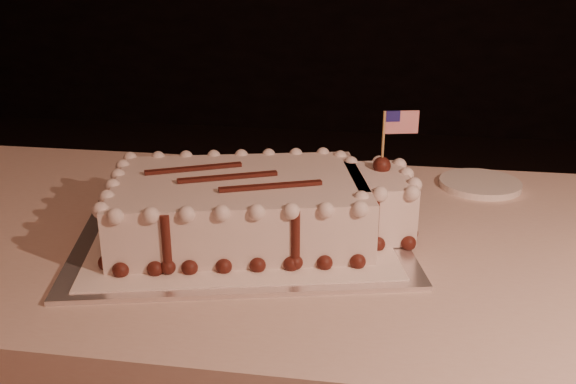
# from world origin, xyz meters

# --- Properties ---
(cake_board) EXTENTS (0.62, 0.52, 0.01)m
(cake_board) POSITION_xyz_m (-0.28, 0.56, 0.75)
(cake_board) COLOR silver
(cake_board) RESTS_ON banquet_table
(doily) EXTENTS (0.56, 0.47, 0.00)m
(doily) POSITION_xyz_m (-0.28, 0.56, 0.76)
(doily) COLOR white
(doily) RESTS_ON cake_board
(sheet_cake) EXTENTS (0.53, 0.37, 0.20)m
(sheet_cake) POSITION_xyz_m (-0.25, 0.57, 0.81)
(sheet_cake) COLOR silver
(sheet_cake) RESTS_ON doily
(side_plate) EXTENTS (0.16, 0.16, 0.01)m
(side_plate) POSITION_xyz_m (0.15, 0.88, 0.76)
(side_plate) COLOR white
(side_plate) RESTS_ON banquet_table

